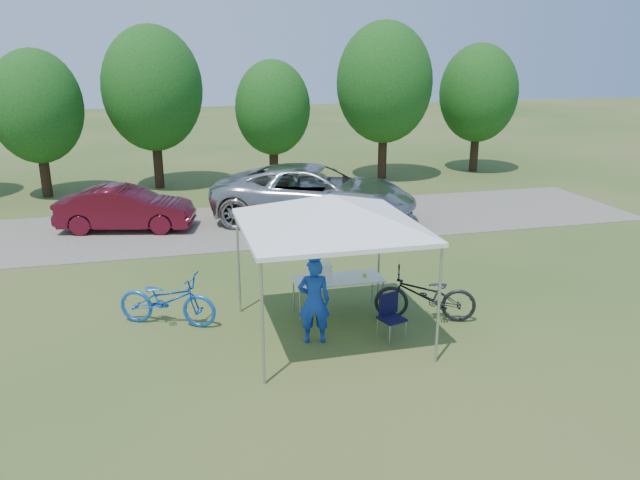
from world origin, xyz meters
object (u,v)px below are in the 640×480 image
at_px(folding_table, 338,280).
at_px(bike_blue, 167,300).
at_px(bike_dark, 425,295).
at_px(cyclist, 314,301).
at_px(cooler, 319,272).
at_px(folding_chair, 390,312).
at_px(sedan, 126,208).
at_px(minivan, 315,194).

bearing_deg(folding_table, bike_blue, 175.53).
relative_size(bike_blue, bike_dark, 0.99).
xyz_separation_m(folding_table, bike_dark, (1.57, -0.79, -0.18)).
bearing_deg(cyclist, bike_blue, -17.55).
bearing_deg(cyclist, bike_dark, -159.32).
bearing_deg(cooler, folding_table, 0.00).
height_order(cooler, cyclist, cyclist).
bearing_deg(folding_chair, folding_table, 99.07).
xyz_separation_m(bike_dark, sedan, (-6.00, 8.21, 0.14)).
bearing_deg(cooler, bike_blue, 174.95).
relative_size(cyclist, sedan, 0.41).
xyz_separation_m(cooler, cyclist, (-0.40, -1.18, -0.11)).
height_order(folding_chair, minivan, minivan).
bearing_deg(sedan, cooler, -139.02).
height_order(bike_blue, bike_dark, bike_dark).
bearing_deg(bike_dark, sedan, -122.32).
bearing_deg(bike_blue, minivan, -10.01).
distance_m(bike_blue, bike_dark, 5.07).
bearing_deg(sedan, folding_chair, -137.42).
xyz_separation_m(cyclist, sedan, (-3.64, 8.59, -0.14)).
xyz_separation_m(bike_blue, minivan, (4.63, 6.72, 0.37)).
relative_size(bike_blue, sedan, 0.50).
xyz_separation_m(folding_table, cooler, (-0.39, 0.00, 0.22)).
height_order(folding_table, folding_chair, folding_chair).
height_order(folding_chair, sedan, sedan).
height_order(bike_dark, minivan, minivan).
relative_size(cyclist, minivan, 0.26).
relative_size(folding_chair, minivan, 0.13).
xyz_separation_m(folding_table, sedan, (-4.43, 7.42, -0.03)).
distance_m(folding_chair, minivan, 8.33).
relative_size(folding_chair, cooler, 1.72).
bearing_deg(sedan, cyclist, -144.61).
xyz_separation_m(folding_table, bike_blue, (-3.38, 0.26, -0.18)).
relative_size(folding_table, cyclist, 1.12).
xyz_separation_m(cooler, minivan, (1.64, 6.98, -0.03)).
distance_m(folding_chair, bike_blue, 4.33).
relative_size(cooler, sedan, 0.12).
height_order(cooler, minivan, minivan).
height_order(folding_table, bike_dark, bike_dark).
bearing_deg(bike_dark, cyclist, -59.31).
height_order(cooler, sedan, sedan).
relative_size(folding_table, bike_dark, 0.91).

